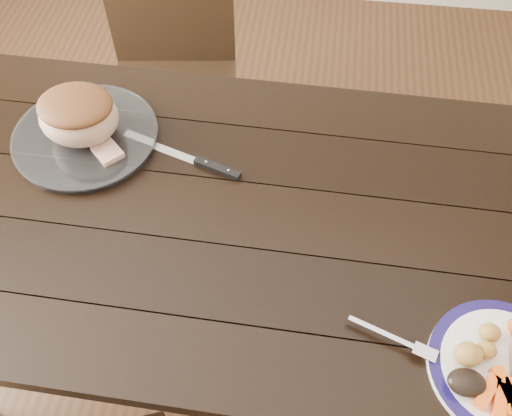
# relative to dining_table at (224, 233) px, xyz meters

# --- Properties ---
(ground) EXTENTS (4.00, 4.00, 0.00)m
(ground) POSITION_rel_dining_table_xyz_m (-0.00, 0.00, -0.66)
(ground) COLOR #472B16
(ground) RESTS_ON ground
(dining_table) EXTENTS (1.62, 0.93, 0.75)m
(dining_table) POSITION_rel_dining_table_xyz_m (0.00, 0.00, 0.00)
(dining_table) COLOR black
(dining_table) RESTS_ON ground
(chair_far) EXTENTS (0.47, 0.48, 0.93)m
(chair_far) POSITION_rel_dining_table_xyz_m (-0.30, 0.74, -0.13)
(chair_far) COLOR black
(chair_far) RESTS_ON ground
(dinner_plate) EXTENTS (0.28, 0.28, 0.02)m
(dinner_plate) POSITION_rel_dining_table_xyz_m (0.58, -0.30, 0.10)
(dinner_plate) COLOR white
(dinner_plate) RESTS_ON dining_table
(plate_rim) EXTENTS (0.28, 0.28, 0.02)m
(plate_rim) POSITION_rel_dining_table_xyz_m (0.58, -0.30, 0.11)
(plate_rim) COLOR #140D42
(plate_rim) RESTS_ON dinner_plate
(serving_platter) EXTENTS (0.35, 0.35, 0.02)m
(serving_platter) POSITION_rel_dining_table_xyz_m (-0.37, 0.17, 0.10)
(serving_platter) COLOR white
(serving_platter) RESTS_ON dining_table
(roasted_potatoes) EXTENTS (0.09, 0.09, 0.04)m
(roasted_potatoes) POSITION_rel_dining_table_xyz_m (0.53, -0.28, 0.13)
(roasted_potatoes) COLOR gold
(roasted_potatoes) RESTS_ON dinner_plate
(carrot_batons) EXTENTS (0.09, 0.11, 0.02)m
(carrot_batons) POSITION_rel_dining_table_xyz_m (0.57, -0.36, 0.12)
(carrot_batons) COLOR #FF6215
(carrot_batons) RESTS_ON dinner_plate
(dark_mushroom) EXTENTS (0.07, 0.05, 0.03)m
(dark_mushroom) POSITION_rel_dining_table_xyz_m (0.51, -0.35, 0.13)
(dark_mushroom) COLOR black
(dark_mushroom) RESTS_ON dinner_plate
(fork) EXTENTS (0.17, 0.08, 0.00)m
(fork) POSITION_rel_dining_table_xyz_m (0.39, -0.27, 0.11)
(fork) COLOR silver
(fork) RESTS_ON dinner_plate
(roast_joint) EXTENTS (0.19, 0.17, 0.13)m
(roast_joint) POSITION_rel_dining_table_xyz_m (-0.37, 0.17, 0.17)
(roast_joint) COLOR tan
(roast_joint) RESTS_ON serving_platter
(cut_slice) EXTENTS (0.09, 0.09, 0.02)m
(cut_slice) POSITION_rel_dining_table_xyz_m (-0.30, 0.12, 0.12)
(cut_slice) COLOR tan
(cut_slice) RESTS_ON serving_platter
(carving_knife) EXTENTS (0.31, 0.12, 0.01)m
(carving_knife) POSITION_rel_dining_table_xyz_m (-0.07, 0.13, 0.10)
(carving_knife) COLOR silver
(carving_knife) RESTS_ON dining_table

